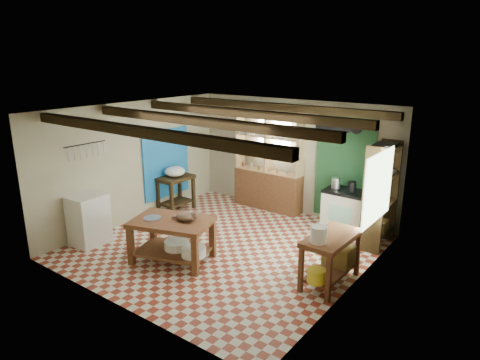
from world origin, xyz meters
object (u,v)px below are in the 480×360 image
Objects in this scene: work_table at (172,240)px; right_counter at (330,260)px; prep_table at (176,193)px; stove at (345,210)px; white_cabinet at (89,219)px; cat at (186,216)px.

work_table is 1.18× the size of right_counter.
prep_table is at bearing 168.98° from right_counter.
stove reaches higher than right_counter.
white_cabinet is (-3.70, -3.58, 0.06)m from stove.
stove is at bearing 41.04° from work_table.
stove is 1.06× the size of prep_table.
cat is (2.01, -1.77, 0.44)m from prep_table.
right_counter is at bearing -12.13° from prep_table.
prep_table is (-3.68, -1.25, -0.02)m from stove.
cat is at bearing 12.68° from white_cabinet.
stove is at bearing 41.30° from white_cabinet.
prep_table is (-1.79, 1.89, 0.03)m from work_table.
stove is 2.33m from right_counter.
right_counter is (4.38, -0.97, -0.00)m from prep_table.
prep_table reaches higher than right_counter.
work_table is 3.67× the size of cat.
stove is (1.88, 3.14, 0.05)m from work_table.
right_counter is (4.40, 1.36, -0.08)m from white_cabinet.
white_cabinet is 0.85× the size of right_counter.
work_table is at bearing -178.69° from cat.
prep_table is 2.33m from white_cabinet.
white_cabinet reaches higher than stove.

